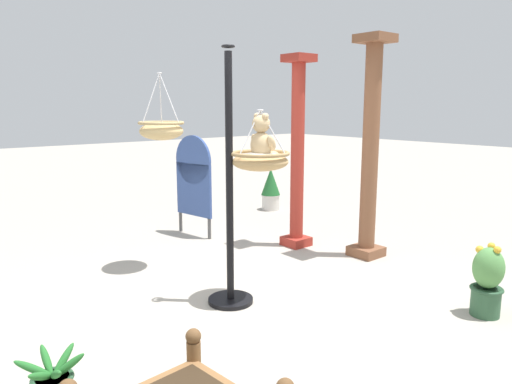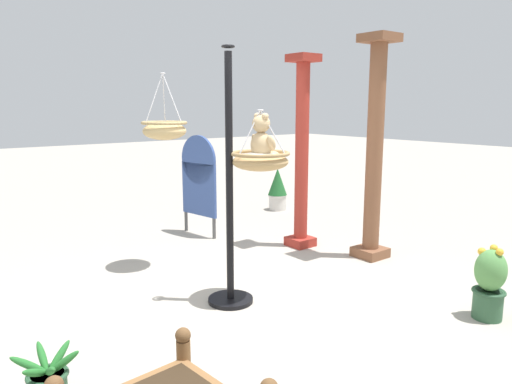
% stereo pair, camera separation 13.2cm
% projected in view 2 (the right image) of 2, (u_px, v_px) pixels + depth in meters
% --- Properties ---
extents(ground_plane, '(40.00, 40.00, 0.00)m').
position_uv_depth(ground_plane, '(253.00, 301.00, 4.69)').
color(ground_plane, '#A8A093').
extents(display_pole_central, '(0.44, 0.44, 2.43)m').
position_uv_depth(display_pole_central, '(230.00, 227.00, 4.54)').
color(display_pole_central, black).
rests_on(display_pole_central, ground).
extents(hanging_basket_with_teddy, '(0.56, 0.56, 0.57)m').
position_uv_depth(hanging_basket_with_teddy, '(260.00, 160.00, 4.46)').
color(hanging_basket_with_teddy, tan).
extents(teddy_bear, '(0.30, 0.26, 0.43)m').
position_uv_depth(teddy_bear, '(262.00, 140.00, 4.44)').
color(teddy_bear, tan).
extents(hanging_basket_left_high, '(0.51, 0.51, 0.74)m').
position_uv_depth(hanging_basket_left_high, '(164.00, 129.00, 5.37)').
color(hanging_basket_left_high, tan).
extents(greenhouse_pillar_left, '(0.39, 0.39, 2.73)m').
position_uv_depth(greenhouse_pillar_left, '(374.00, 154.00, 5.83)').
color(greenhouse_pillar_left, brown).
rests_on(greenhouse_pillar_left, ground).
extents(greenhouse_pillar_right, '(0.34, 0.34, 2.55)m').
position_uv_depth(greenhouse_pillar_right, '(302.00, 157.00, 6.32)').
color(greenhouse_pillar_right, '#9E2D23').
rests_on(greenhouse_pillar_right, ground).
extents(potted_plant_fern_front, '(0.35, 0.35, 0.77)m').
position_uv_depth(potted_plant_fern_front, '(277.00, 189.00, 8.72)').
color(potted_plant_fern_front, beige).
rests_on(potted_plant_fern_front, ground).
extents(potted_plant_flowering_red, '(0.29, 0.29, 0.68)m').
position_uv_depth(potted_plant_flowering_red, '(489.00, 283.00, 4.26)').
color(potted_plant_flowering_red, '#2D5638').
rests_on(potted_plant_flowering_red, ground).
extents(potted_plant_bushy_green, '(0.46, 0.42, 0.34)m').
position_uv_depth(potted_plant_bushy_green, '(48.00, 379.00, 3.11)').
color(potted_plant_bushy_green, '#2D5638').
rests_on(potted_plant_bushy_green, ground).
extents(display_sign_board, '(0.71, 0.16, 1.48)m').
position_uv_depth(display_sign_board, '(199.00, 177.00, 6.95)').
color(display_sign_board, '#334C8C').
rests_on(display_sign_board, ground).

